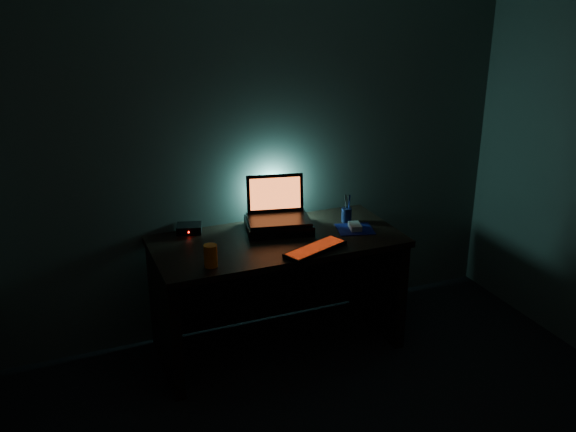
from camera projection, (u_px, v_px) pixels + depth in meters
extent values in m
cube|color=#424C47|center=(255.00, 143.00, 4.01)|extent=(3.50, 0.00, 2.50)
cube|color=black|center=(277.00, 242.00, 3.87)|extent=(1.50, 0.70, 0.04)
cube|color=black|center=(165.00, 319.00, 3.75)|extent=(0.06, 0.64, 0.71)
cube|color=black|center=(377.00, 278.00, 4.25)|extent=(0.06, 0.64, 0.71)
cube|color=black|center=(260.00, 275.00, 4.29)|extent=(1.38, 0.02, 0.65)
cube|color=black|center=(279.00, 225.00, 3.98)|extent=(0.45, 0.38, 0.06)
cube|color=black|center=(279.00, 219.00, 3.97)|extent=(0.43, 0.33, 0.02)
cube|color=black|center=(275.00, 193.00, 4.04)|extent=(0.36, 0.12, 0.24)
cube|color=#F55519|center=(275.00, 194.00, 4.03)|extent=(0.32, 0.10, 0.20)
cube|color=black|center=(315.00, 249.00, 3.68)|extent=(0.42, 0.27, 0.02)
cube|color=red|center=(315.00, 247.00, 3.68)|extent=(0.40, 0.25, 0.00)
cube|color=#0B0F4F|center=(355.00, 229.00, 4.00)|extent=(0.26, 0.25, 0.00)
cube|color=#97989C|center=(355.00, 226.00, 3.99)|extent=(0.09, 0.12, 0.03)
cylinder|color=black|center=(346.00, 215.00, 4.11)|extent=(0.07, 0.07, 0.09)
cylinder|color=orange|center=(211.00, 256.00, 3.47)|extent=(0.09, 0.09, 0.13)
cube|color=black|center=(189.00, 228.00, 3.95)|extent=(0.18, 0.16, 0.05)
sphere|color=#FF0C07|center=(189.00, 232.00, 3.89)|extent=(0.01, 0.01, 0.01)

